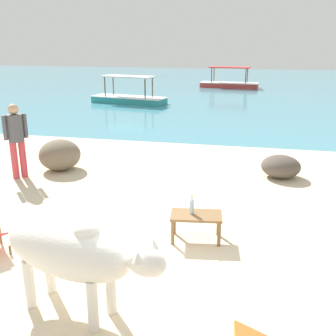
{
  "coord_description": "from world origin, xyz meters",
  "views": [
    {
      "loc": [
        1.54,
        -4.4,
        2.94
      ],
      "look_at": [
        -0.11,
        3.0,
        0.55
      ],
      "focal_mm": 43.64,
      "sensor_mm": 36.0,
      "label": 1
    }
  ],
  "objects_px": {
    "person_standing": "(16,135)",
    "boat_teal": "(129,97)",
    "low_bench_table": "(196,219)",
    "cow": "(71,251)",
    "boat_red": "(229,83)",
    "bottle": "(192,206)"
  },
  "relations": [
    {
      "from": "low_bench_table",
      "to": "boat_teal",
      "type": "height_order",
      "value": "boat_teal"
    },
    {
      "from": "cow",
      "to": "bottle",
      "type": "height_order",
      "value": "cow"
    },
    {
      "from": "person_standing",
      "to": "boat_red",
      "type": "distance_m",
      "value": 19.39
    },
    {
      "from": "cow",
      "to": "boat_red",
      "type": "bearing_deg",
      "value": 104.64
    },
    {
      "from": "cow",
      "to": "boat_red",
      "type": "xyz_separation_m",
      "value": [
        -0.11,
        23.17,
        -0.5
      ]
    },
    {
      "from": "person_standing",
      "to": "boat_teal",
      "type": "height_order",
      "value": "person_standing"
    },
    {
      "from": "low_bench_table",
      "to": "boat_red",
      "type": "bearing_deg",
      "value": 85.4
    },
    {
      "from": "cow",
      "to": "bottle",
      "type": "relative_size",
      "value": 6.87
    },
    {
      "from": "person_standing",
      "to": "low_bench_table",
      "type": "bearing_deg",
      "value": 17.98
    },
    {
      "from": "low_bench_table",
      "to": "person_standing",
      "type": "bearing_deg",
      "value": 146.27
    },
    {
      "from": "cow",
      "to": "low_bench_table",
      "type": "xyz_separation_m",
      "value": [
        1.05,
        1.98,
        -0.4
      ]
    },
    {
      "from": "boat_red",
      "to": "low_bench_table",
      "type": "bearing_deg",
      "value": 98.39
    },
    {
      "from": "low_bench_table",
      "to": "bottle",
      "type": "height_order",
      "value": "bottle"
    },
    {
      "from": "person_standing",
      "to": "boat_teal",
      "type": "distance_m",
      "value": 11.33
    },
    {
      "from": "boat_red",
      "to": "person_standing",
      "type": "bearing_deg",
      "value": 86.18
    },
    {
      "from": "low_bench_table",
      "to": "bottle",
      "type": "xyz_separation_m",
      "value": [
        -0.07,
        0.02,
        0.19
      ]
    },
    {
      "from": "cow",
      "to": "person_standing",
      "type": "bearing_deg",
      "value": 142.49
    },
    {
      "from": "cow",
      "to": "low_bench_table",
      "type": "bearing_deg",
      "value": 76.36
    },
    {
      "from": "low_bench_table",
      "to": "person_standing",
      "type": "xyz_separation_m",
      "value": [
        -4.22,
        2.06,
        0.6
      ]
    },
    {
      "from": "person_standing",
      "to": "boat_red",
      "type": "xyz_separation_m",
      "value": [
        3.06,
        19.13,
        -0.7
      ]
    },
    {
      "from": "cow",
      "to": "boat_teal",
      "type": "distance_m",
      "value": 15.89
    },
    {
      "from": "bottle",
      "to": "boat_teal",
      "type": "relative_size",
      "value": 0.08
    }
  ]
}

